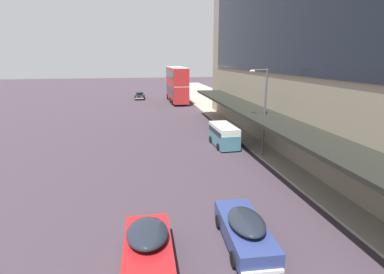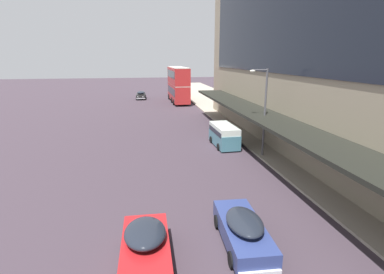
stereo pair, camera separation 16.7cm
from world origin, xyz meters
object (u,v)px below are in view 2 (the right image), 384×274
(sedan_lead_mid, at_px, (243,229))
(sedan_second_mid, at_px, (176,92))
(vw_van, at_px, (224,134))
(sedan_far_back, at_px, (141,95))
(transit_bus_kerbside_front, at_px, (178,83))
(sedan_oncoming_rear, at_px, (146,247))
(street_lamp, at_px, (263,106))

(sedan_lead_mid, xyz_separation_m, sedan_second_mid, (3.71, 53.59, 0.02))
(vw_van, bearing_deg, sedan_far_back, 101.77)
(transit_bus_kerbside_front, height_order, sedan_oncoming_rear, transit_bus_kerbside_front)
(transit_bus_kerbside_front, xyz_separation_m, sedan_second_mid, (0.81, 9.97, -2.61))
(sedan_oncoming_rear, bearing_deg, sedan_far_back, 89.57)
(sedan_lead_mid, bearing_deg, vw_van, 77.27)
(sedan_lead_mid, relative_size, sedan_far_back, 1.05)
(sedan_second_mid, distance_m, vw_van, 38.75)
(vw_van, bearing_deg, transit_bus_kerbside_front, 90.89)
(sedan_lead_mid, height_order, sedan_oncoming_rear, sedan_oncoming_rear)
(sedan_oncoming_rear, height_order, sedan_second_mid, sedan_oncoming_rear)
(sedan_second_mid, relative_size, vw_van, 0.93)
(sedan_second_mid, bearing_deg, transit_bus_kerbside_front, -94.63)
(sedan_far_back, distance_m, street_lamp, 39.17)
(transit_bus_kerbside_front, distance_m, sedan_oncoming_rear, 44.87)
(sedan_lead_mid, relative_size, street_lamp, 0.69)
(sedan_second_mid, bearing_deg, street_lamp, -87.64)
(sedan_far_back, distance_m, vw_van, 35.01)
(sedan_oncoming_rear, height_order, vw_van, vw_van)
(vw_van, bearing_deg, sedan_second_mid, 89.47)
(sedan_oncoming_rear, distance_m, vw_van, 17.19)
(sedan_lead_mid, height_order, sedan_far_back, sedan_far_back)
(sedan_far_back, relative_size, vw_van, 1.00)
(sedan_far_back, xyz_separation_m, sedan_second_mid, (7.50, 4.47, 0.01))
(sedan_far_back, bearing_deg, street_lamp, -76.29)
(sedan_far_back, bearing_deg, transit_bus_kerbside_front, -39.40)
(sedan_oncoming_rear, bearing_deg, sedan_second_mid, 81.74)
(street_lamp, bearing_deg, transit_bus_kerbside_front, 94.51)
(sedan_far_back, xyz_separation_m, sedan_oncoming_rear, (-0.37, -49.73, 0.05))
(sedan_lead_mid, relative_size, vw_van, 1.05)
(street_lamp, bearing_deg, sedan_lead_mid, -115.97)
(transit_bus_kerbside_front, bearing_deg, sedan_lead_mid, -93.81)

